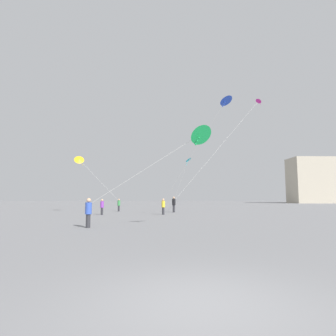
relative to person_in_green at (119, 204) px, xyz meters
The scene contains 12 objects.
ground_plane 31.67m from the person_in_green, 79.58° to the right, with size 300.00×300.00×0.00m, color slate.
person_in_green is the anchor object (origin of this frame).
person_in_blue 19.45m from the person_in_green, 87.08° to the right, with size 0.37×0.37×1.69m.
person_in_black 7.25m from the person_in_green, 20.02° to the right, with size 0.40×0.40×1.84m.
person_in_purple 7.24m from the person_in_green, 95.31° to the right, with size 0.34×0.34×1.58m.
person_in_yellow 9.03m from the person_in_green, 52.56° to the right, with size 0.35×0.35×1.63m.
kite_amber_diamond 7.34m from the person_in_green, 153.10° to the right, with size 5.19×2.86×5.50m.
kite_magenta_diamond 23.65m from the person_in_green, ahead, with size 12.91×5.42×14.46m.
kite_cobalt_diamond 18.98m from the person_in_green, 50.43° to the right, with size 5.98×6.53×9.03m.
kite_cyan_diamond 10.80m from the person_in_green, 30.13° to the right, with size 1.94×2.80×4.92m.
kite_emerald_diamond 22.09m from the person_in_green, 70.20° to the right, with size 7.16×1.67×4.50m.
building_left_hall 79.63m from the person_in_green, 42.28° to the left, with size 21.54×8.65×14.64m.
Camera 1 is at (-0.71, -4.65, 1.70)m, focal length 29.97 mm.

